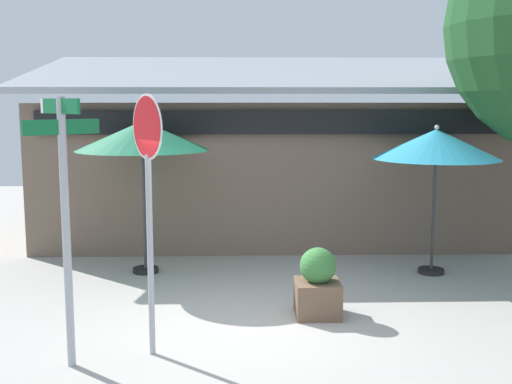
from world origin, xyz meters
The scene contains 7 objects.
ground_plane centered at (0.00, 0.00, -0.05)m, with size 28.00×28.00×0.10m, color #ADA8A0.
cafe_building centered at (0.56, 5.75, 1.55)m, with size 9.83×4.65×4.00m.
street_sign_post centered at (-1.97, -1.25, 1.82)m, with size 0.68×0.73×2.98m.
stop_sign centered at (-1.10, -0.95, 2.08)m, with size 0.41×0.62×3.01m.
patio_umbrella_forest_green_left centered at (-1.69, 2.63, 2.34)m, with size 2.25×2.25×2.67m.
patio_umbrella_teal_center centered at (3.22, 2.43, 2.20)m, with size 2.12×2.12×2.54m.
sidewalk_planter centered at (0.99, 0.33, 0.43)m, with size 0.61×0.61×0.96m.
Camera 1 is at (-0.10, -8.05, 2.93)m, focal length 44.47 mm.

